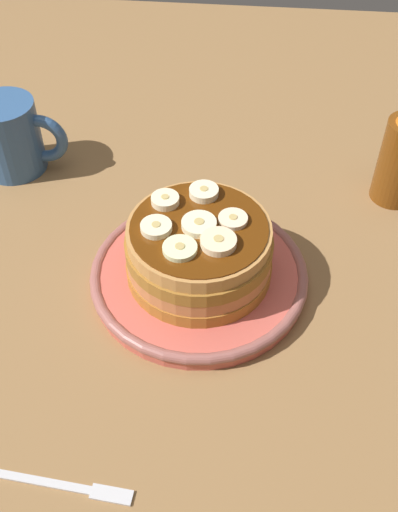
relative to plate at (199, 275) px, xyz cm
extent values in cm
cube|color=olive|center=(0.00, 0.00, -2.61)|extent=(140.00, 140.00, 3.00)
cylinder|color=#CC594C|center=(0.00, 0.00, -0.25)|extent=(22.83, 22.83, 1.71)
torus|color=#965750|center=(0.00, 0.00, 0.35)|extent=(23.34, 23.34, 1.20)
cylinder|color=#AB6927|center=(-0.20, 0.36, 1.40)|extent=(15.38, 15.38, 1.59)
cylinder|color=#C37745|center=(-0.23, -0.18, 2.99)|extent=(15.12, 15.12, 1.59)
cylinder|color=#9A6727|center=(0.18, 0.01, 4.58)|extent=(15.20, 15.20, 1.59)
cylinder|color=#BF8445|center=(-0.24, -0.37, 6.17)|extent=(14.66, 14.66, 1.59)
cylinder|color=#592B0A|center=(0.00, 0.00, 7.05)|extent=(13.88, 13.88, 0.16)
cylinder|color=#F9EDC2|center=(-0.01, 0.37, 7.39)|extent=(3.51, 3.51, 0.86)
cylinder|color=tan|center=(-0.01, 0.37, 7.86)|extent=(0.98, 0.98, 0.08)
cylinder|color=#F6E9BD|center=(-4.15, -0.82, 7.38)|extent=(3.13, 3.13, 0.82)
cylinder|color=tan|center=(-4.15, -0.82, 7.82)|extent=(0.88, 0.88, 0.08)
cylinder|color=#EAF1B5|center=(-1.47, -3.44, 7.31)|extent=(3.35, 3.35, 0.70)
cylinder|color=tan|center=(-1.47, -3.44, 7.70)|extent=(0.94, 0.94, 0.08)
cylinder|color=#F9E1BB|center=(3.28, 1.20, 7.29)|extent=(2.98, 2.98, 0.65)
cylinder|color=tan|center=(3.28, 1.20, 7.65)|extent=(0.83, 0.83, 0.08)
cylinder|color=#FCEDC0|center=(-3.84, 3.24, 7.43)|extent=(2.91, 2.91, 0.93)
cylinder|color=tan|center=(-3.84, 3.24, 7.93)|extent=(0.81, 0.81, 0.08)
cylinder|color=#F9EDC3|center=(0.38, 4.91, 7.44)|extent=(3.08, 3.08, 0.95)
cylinder|color=tan|center=(0.38, 4.91, 7.96)|extent=(0.86, 0.86, 0.08)
cylinder|color=#FDE1B3|center=(2.11, -2.28, 7.43)|extent=(3.54, 3.54, 0.93)
cylinder|color=tan|center=(2.11, -2.28, 7.94)|extent=(0.99, 0.99, 0.08)
cylinder|color=#33598C|center=(-26.07, 17.67, 3.65)|extent=(8.10, 8.10, 9.51)
cylinder|color=black|center=(-26.07, 17.67, 7.46)|extent=(6.88, 6.88, 0.57)
torus|color=#33598C|center=(-21.82, 17.67, 3.65)|extent=(6.78, 1.46, 6.78)
cube|color=silver|center=(-11.20, -23.45, -0.86)|extent=(9.53, 1.44, 0.50)
cube|color=silver|center=(-4.72, -23.96, -0.86)|extent=(3.59, 1.53, 0.50)
camera|label=1|loc=(4.44, -42.94, 48.03)|focal=42.11mm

